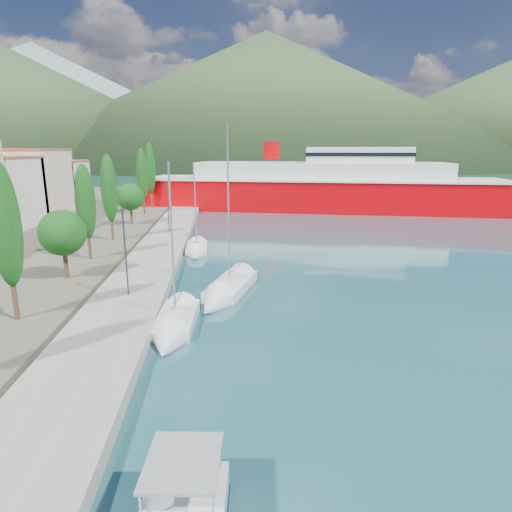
{
  "coord_description": "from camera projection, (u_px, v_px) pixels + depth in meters",
  "views": [
    {
      "loc": [
        -2.3,
        -14.94,
        10.67
      ],
      "look_at": [
        0.0,
        14.0,
        3.5
      ],
      "focal_mm": 30.0,
      "sensor_mm": 36.0,
      "label": 1
    }
  ],
  "objects": [
    {
      "name": "sailboat_far",
      "position": [
        196.0,
        252.0,
        45.05
      ],
      "size": [
        2.29,
        6.93,
        10.14
      ],
      "color": "silver",
      "rests_on": "ground"
    },
    {
      "name": "sailboat_mid",
      "position": [
        222.0,
        295.0,
        31.44
      ],
      "size": [
        5.35,
        9.7,
        13.54
      ],
      "color": "silver",
      "rests_on": "ground"
    },
    {
      "name": "hills_near",
      "position": [
        335.0,
        105.0,
        373.45
      ],
      "size": [
        1010.0,
        520.0,
        115.0
      ],
      "color": "#304825",
      "rests_on": "ground"
    },
    {
      "name": "quay",
      "position": [
        154.0,
        259.0,
        41.56
      ],
      "size": [
        5.0,
        88.0,
        0.8
      ],
      "primitive_type": "cube",
      "color": "gray",
      "rests_on": "ground"
    },
    {
      "name": "hills_far",
      "position": [
        319.0,
        102.0,
        608.11
      ],
      "size": [
        1480.0,
        900.0,
        180.0
      ],
      "color": "gray",
      "rests_on": "ground"
    },
    {
      "name": "lamp_posts",
      "position": [
        126.0,
        248.0,
        29.73
      ],
      "size": [
        0.15,
        48.24,
        6.06
      ],
      "color": "#2D2D33",
      "rests_on": "quay"
    },
    {
      "name": "tree_row",
      "position": [
        106.0,
        196.0,
        46.32
      ],
      "size": [
        3.71,
        62.38,
        11.34
      ],
      "color": "#47301E",
      "rests_on": "land_strip"
    },
    {
      "name": "sailboat_near",
      "position": [
        172.0,
        332.0,
        25.14
      ],
      "size": [
        2.73,
        7.76,
        10.98
      ],
      "color": "silver",
      "rests_on": "ground"
    },
    {
      "name": "ferry",
      "position": [
        321.0,
        188.0,
        78.99
      ],
      "size": [
        66.58,
        28.92,
        12.94
      ],
      "color": "#C30006",
      "rests_on": "ground"
    },
    {
      "name": "ground",
      "position": [
        229.0,
        186.0,
        133.32
      ],
      "size": [
        1400.0,
        1400.0,
        0.0
      ],
      "primitive_type": "plane",
      "color": "#21515B"
    }
  ]
}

